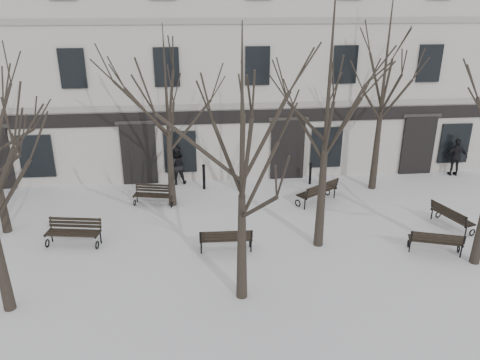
{
  "coord_description": "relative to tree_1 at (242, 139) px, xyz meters",
  "views": [
    {
      "loc": [
        -0.89,
        -13.04,
        8.35
      ],
      "look_at": [
        0.72,
        3.0,
        1.94
      ],
      "focal_mm": 35.0,
      "sensor_mm": 36.0,
      "label": 1
    }
  ],
  "objects": [
    {
      "name": "ground",
      "position": [
        -0.32,
        1.46,
        -4.87
      ],
      "size": [
        100.0,
        100.0,
        0.0
      ],
      "primitive_type": "plane",
      "color": "silver",
      "rests_on": "ground"
    },
    {
      "name": "building",
      "position": [
        -0.32,
        14.42,
        0.65
      ],
      "size": [
        40.4,
        10.2,
        11.4
      ],
      "color": "#BAB6AC",
      "rests_on": "ground"
    },
    {
      "name": "tree_1",
      "position": [
        0.0,
        0.0,
        0.0
      ],
      "size": [
        5.45,
        5.45,
        7.79
      ],
      "color": "black",
      "rests_on": "ground"
    },
    {
      "name": "tree_2",
      "position": [
        3.05,
        2.79,
        0.84
      ],
      "size": [
        6.39,
        6.39,
        9.13
      ],
      "color": "black",
      "rests_on": "ground"
    },
    {
      "name": "tree_5",
      "position": [
        -2.26,
        6.78,
        -0.26
      ],
      "size": [
        5.17,
        5.17,
        7.38
      ],
      "color": "black",
      "rests_on": "ground"
    },
    {
      "name": "tree_6",
      "position": [
        6.87,
        7.7,
        0.79
      ],
      "size": [
        6.34,
        6.34,
        9.06
      ],
      "color": "black",
      "rests_on": "ground"
    },
    {
      "name": "bench_0",
      "position": [
        -5.63,
        3.69,
        -4.35
      ],
      "size": [
        1.99,
        1.0,
        0.96
      ],
      "rotation": [
        0.0,
        0.0,
        -0.17
      ],
      "color": "black",
      "rests_on": "ground"
    },
    {
      "name": "bench_1",
      "position": [
        -0.27,
        2.67,
        -4.37
      ],
      "size": [
        1.84,
        0.72,
        0.92
      ],
      "rotation": [
        0.0,
        0.0,
        3.11
      ],
      "color": "black",
      "rests_on": "ground"
    },
    {
      "name": "bench_2",
      "position": [
        6.89,
        1.81,
        -4.39
      ],
      "size": [
        1.84,
        1.15,
        0.88
      ],
      "rotation": [
        0.0,
        0.0,
        2.82
      ],
      "color": "black",
      "rests_on": "ground"
    },
    {
      "name": "bench_3",
      "position": [
        -3.03,
        6.9,
        -4.4
      ],
      "size": [
        1.77,
        0.96,
        0.85
      ],
      "rotation": [
        0.0,
        0.0,
        -0.22
      ],
      "color": "black",
      "rests_on": "ground"
    },
    {
      "name": "bench_4",
      "position": [
        3.94,
        6.34,
        -4.33
      ],
      "size": [
        2.02,
        1.67,
        1.0
      ],
      "rotation": [
        0.0,
        0.0,
        3.73
      ],
      "color": "black",
      "rests_on": "ground"
    },
    {
      "name": "bench_5",
      "position": [
        8.42,
        3.58,
        -4.39
      ],
      "size": [
        1.13,
        1.85,
        0.89
      ],
      "rotation": [
        0.0,
        0.0,
        1.88
      ],
      "color": "black",
      "rests_on": "ground"
    },
    {
      "name": "bollard_a",
      "position": [
        -0.87,
        8.37,
        -4.22
      ],
      "size": [
        0.16,
        0.16,
        1.21
      ],
      "color": "black",
      "rests_on": "ground"
    },
    {
      "name": "bollard_b",
      "position": [
        4.12,
        8.48,
        -4.3
      ],
      "size": [
        0.14,
        0.14,
        1.07
      ],
      "color": "black",
      "rests_on": "ground"
    },
    {
      "name": "pedestrian_b",
      "position": [
        -2.12,
        9.18,
        -4.87
      ],
      "size": [
        0.98,
        0.82,
        1.82
      ],
      "primitive_type": "imported",
      "rotation": [
        0.0,
        0.0,
        3.3
      ],
      "color": "black",
      "rests_on": "ground"
    },
    {
      "name": "pedestrian_c",
      "position": [
        11.5,
        8.93,
        -4.87
      ],
      "size": [
        1.15,
        0.6,
        1.87
      ],
      "primitive_type": "imported",
      "rotation": [
        0.0,
        0.0,
        3.0
      ],
      "color": "black",
      "rests_on": "ground"
    }
  ]
}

